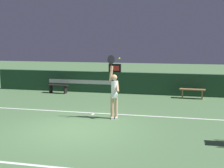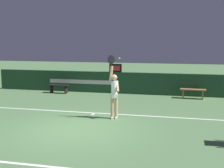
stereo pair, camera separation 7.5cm
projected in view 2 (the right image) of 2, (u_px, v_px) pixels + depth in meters
The scene contains 8 objects.
ground_plane at pixel (75, 129), 10.23m from camera, with size 60.00×60.00×0.00m, color #4F7649.
court_lines at pixel (72, 132), 9.94m from camera, with size 10.71×5.52×0.00m.
back_wall at pixel (119, 83), 17.14m from camera, with size 14.91×0.27×1.21m.
speed_display at pixel (116, 68), 17.05m from camera, with size 0.69×0.20×0.46m.
tennis_player at pixel (114, 92), 11.49m from camera, with size 0.51×0.47×2.48m.
tennis_ball at pixel (119, 58), 11.05m from camera, with size 0.06×0.06×0.06m.
courtside_bench_near at pixel (59, 87), 17.17m from camera, with size 1.23×0.44×0.48m.
courtside_bench_far at pixel (193, 92), 15.55m from camera, with size 1.32×0.42×0.50m.
Camera 2 is at (3.50, -9.34, 3.01)m, focal length 48.15 mm.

